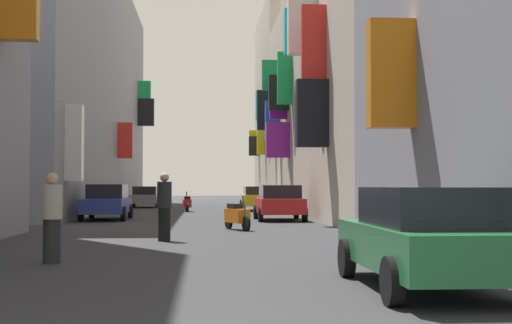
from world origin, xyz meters
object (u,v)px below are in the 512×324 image
pedestrian_crossing (262,196)px  pedestrian_near_right (164,207)px  scooter_red (187,203)px  scooter_orange (237,216)px  parked_car_yellow (258,198)px  parked_car_green (426,236)px  parked_car_grey (145,196)px  parked_car_red (279,202)px  pedestrian_near_left (52,218)px  scooter_silver (122,204)px  parked_car_blue (107,201)px

pedestrian_crossing → pedestrian_near_right: (-4.71, -26.08, 0.11)m
scooter_red → scooter_orange: size_ratio=0.97×
parked_car_yellow → parked_car_green: bearing=-90.1°
parked_car_grey → scooter_red: bearing=-69.6°
parked_car_red → pedestrian_crossing: 15.25m
parked_car_red → parked_car_yellow: bearing=90.0°
pedestrian_crossing → pedestrian_near_left: size_ratio=0.93×
parked_car_red → parked_car_green: parked_car_red is taller
scooter_silver → scooter_orange: same height
parked_car_blue → pedestrian_near_left: (1.28, -17.01, 0.06)m
pedestrian_crossing → scooter_silver: bearing=-142.3°
parked_car_green → scooter_orange: (-2.01, 13.44, -0.28)m
pedestrian_near_left → pedestrian_crossing: bearing=78.2°
parked_car_green → parked_car_red: bearing=89.8°
parked_car_red → pedestrian_near_right: 11.62m
parked_car_green → pedestrian_crossing: bearing=89.0°
scooter_red → pedestrian_near_right: bearing=-90.2°
pedestrian_near_left → pedestrian_near_right: (1.81, 5.09, 0.05)m
scooter_silver → scooter_orange: (5.46, -15.35, 0.00)m
parked_car_yellow → scooter_orange: size_ratio=2.22×
parked_car_yellow → pedestrian_crossing: pedestrian_crossing is taller
parked_car_blue → parked_car_yellow: bearing=55.7°
parked_car_red → scooter_red: 11.07m
parked_car_green → parked_car_grey: bearing=100.4°
scooter_orange → pedestrian_near_right: 5.00m
parked_car_grey → parked_car_green: 38.66m
scooter_orange → pedestrian_near_right: bearing=-115.0°
parked_car_red → parked_car_green: (-0.05, -19.77, -0.02)m
parked_car_grey → pedestrian_near_left: (1.07, -34.18, 0.10)m
parked_car_blue → scooter_orange: 9.05m
parked_car_grey → parked_car_red: size_ratio=1.01×
parked_car_blue → pedestrian_near_right: (3.08, -11.92, 0.11)m
parked_car_blue → scooter_red: size_ratio=2.36×
parked_car_grey → pedestrian_near_left: size_ratio=2.38×
parked_car_red → pedestrian_near_left: pedestrian_near_left is taller
parked_car_yellow → scooter_silver: bearing=-160.3°
parked_car_grey → scooter_orange: (4.99, -24.58, -0.27)m
pedestrian_crossing → pedestrian_near_right: pedestrian_near_right is taller
parked_car_yellow → parked_car_green: size_ratio=0.99×
scooter_orange → pedestrian_near_left: bearing=-112.2°
pedestrian_crossing → pedestrian_near_left: 31.85m
parked_car_blue → parked_car_green: (7.20, -20.85, -0.03)m
parked_car_blue → pedestrian_near_left: bearing=-85.7°
parked_car_green → pedestrian_near_left: size_ratio=2.45×
parked_car_yellow → scooter_red: size_ratio=2.30×
scooter_red → pedestrian_near_right: size_ratio=1.00×
parked_car_blue → pedestrian_near_right: pedestrian_near_right is taller
parked_car_grey → parked_car_yellow: 9.62m
parked_car_yellow → pedestrian_near_left: 28.28m
parked_car_red → parked_car_blue: size_ratio=0.94×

